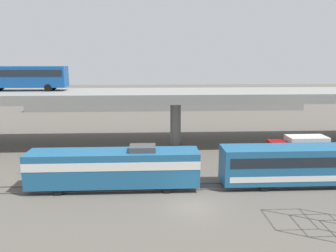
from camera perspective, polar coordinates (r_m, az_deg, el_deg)
ground_plane at (r=27.47m, az=4.38°, el=-14.08°), size 260.00×260.00×0.00m
rail_strip_near at (r=30.38m, az=3.62°, el=-11.31°), size 110.00×0.12×0.12m
rail_strip_far at (r=31.77m, az=3.32°, el=-10.24°), size 110.00×0.12×0.12m
train_locomotive at (r=30.48m, az=-11.14°, el=-7.15°), size 16.90×3.04×4.18m
train_coach_lead at (r=34.73m, az=27.32°, el=-5.95°), size 21.49×3.04×3.86m
highway_overpass at (r=44.91m, az=1.38°, el=5.35°), size 96.00×10.50×7.66m
transit_bus_on_overpass at (r=49.30m, az=-24.54°, el=8.16°), size 12.00×2.68×3.40m
service_truck_east at (r=41.22m, az=22.37°, el=-3.61°), size 6.80×2.46×3.04m
pier_parking_lot at (r=80.36m, az=-0.43°, el=3.80°), size 65.95×11.03×1.45m
parked_car_0 at (r=80.54m, az=12.86°, el=4.60°), size 4.60×1.98×1.50m
parked_car_1 at (r=79.13m, az=6.90°, el=4.69°), size 4.59×1.83×1.50m
parked_car_2 at (r=82.62m, az=-9.57°, el=4.91°), size 4.25×1.96×1.50m
parked_car_3 at (r=83.46m, az=11.07°, el=4.92°), size 4.59×1.85×1.50m
parked_car_4 at (r=81.90m, az=-5.16°, el=4.97°), size 4.23×1.98×1.50m
parked_car_5 at (r=80.76m, az=-14.27°, el=4.55°), size 4.57×1.83×1.50m
parked_car_6 at (r=80.24m, az=1.17°, el=4.87°), size 4.16×1.99×1.50m
harbor_water at (r=103.25m, az=-0.95°, el=5.20°), size 140.00×36.00×0.01m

